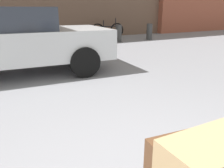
{
  "coord_description": "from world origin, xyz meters",
  "views": [
    {
      "loc": [
        -1.0,
        -0.66,
        1.38
      ],
      "look_at": [
        0.0,
        1.2,
        0.69
      ],
      "focal_mm": 36.84,
      "sensor_mm": 36.0,
      "label": 1
    }
  ],
  "objects_px": {
    "duffel_bag_brown_stacked_top": "(198,166)",
    "bollard_kerb_mid": "(119,33)",
    "bicycle_leaning": "(107,30)",
    "bollard_kerb_near": "(90,35)",
    "duffel_bag_tan_topmost_pile": "(216,162)",
    "parked_car": "(4,40)",
    "bollard_kerb_far": "(149,32)"
  },
  "relations": [
    {
      "from": "duffel_bag_tan_topmost_pile",
      "to": "bicycle_leaning",
      "type": "xyz_separation_m",
      "value": [
        4.52,
        9.81,
        -0.4
      ]
    },
    {
      "from": "duffel_bag_brown_stacked_top",
      "to": "parked_car",
      "type": "xyz_separation_m",
      "value": [
        -0.68,
        4.62,
        0.26
      ]
    },
    {
      "from": "duffel_bag_brown_stacked_top",
      "to": "bollard_kerb_mid",
      "type": "height_order",
      "value": "bollard_kerb_mid"
    },
    {
      "from": "parked_car",
      "to": "bollard_kerb_near",
      "type": "bearing_deg",
      "value": 45.43
    },
    {
      "from": "duffel_bag_tan_topmost_pile",
      "to": "parked_car",
      "type": "relative_size",
      "value": 0.11
    },
    {
      "from": "bollard_kerb_mid",
      "to": "bollard_kerb_far",
      "type": "relative_size",
      "value": 1.0
    },
    {
      "from": "parked_car",
      "to": "bollard_kerb_mid",
      "type": "xyz_separation_m",
      "value": [
        4.77,
        3.47,
        -0.39
      ]
    },
    {
      "from": "bicycle_leaning",
      "to": "duffel_bag_tan_topmost_pile",
      "type": "bearing_deg",
      "value": -114.73
    },
    {
      "from": "duffel_bag_tan_topmost_pile",
      "to": "bollard_kerb_mid",
      "type": "xyz_separation_m",
      "value": [
        4.32,
        8.34,
        -0.41
      ]
    },
    {
      "from": "parked_car",
      "to": "bollard_kerb_near",
      "type": "distance_m",
      "value": 4.88
    },
    {
      "from": "duffel_bag_tan_topmost_pile",
      "to": "bollard_kerb_mid",
      "type": "distance_m",
      "value": 9.4
    },
    {
      "from": "duffel_bag_brown_stacked_top",
      "to": "duffel_bag_tan_topmost_pile",
      "type": "bearing_deg",
      "value": -124.63
    },
    {
      "from": "duffel_bag_tan_topmost_pile",
      "to": "bollard_kerb_far",
      "type": "xyz_separation_m",
      "value": [
        5.98,
        8.34,
        -0.41
      ]
    },
    {
      "from": "bollard_kerb_near",
      "to": "bollard_kerb_far",
      "type": "relative_size",
      "value": 1.0
    },
    {
      "from": "parked_car",
      "to": "bollard_kerb_far",
      "type": "height_order",
      "value": "parked_car"
    },
    {
      "from": "duffel_bag_brown_stacked_top",
      "to": "bollard_kerb_near",
      "type": "height_order",
      "value": "bollard_kerb_near"
    },
    {
      "from": "duffel_bag_tan_topmost_pile",
      "to": "bicycle_leaning",
      "type": "bearing_deg",
      "value": 65.64
    },
    {
      "from": "duffel_bag_tan_topmost_pile",
      "to": "bicycle_leaning",
      "type": "height_order",
      "value": "bicycle_leaning"
    },
    {
      "from": "duffel_bag_tan_topmost_pile",
      "to": "bollard_kerb_mid",
      "type": "bearing_deg",
      "value": 63.01
    },
    {
      "from": "bicycle_leaning",
      "to": "parked_car",
      "type": "bearing_deg",
      "value": -135.25
    },
    {
      "from": "bollard_kerb_mid",
      "to": "bollard_kerb_far",
      "type": "bearing_deg",
      "value": 0.0
    },
    {
      "from": "parked_car",
      "to": "bollard_kerb_far",
      "type": "bearing_deg",
      "value": 28.32
    },
    {
      "from": "bicycle_leaning",
      "to": "bollard_kerb_far",
      "type": "height_order",
      "value": "bicycle_leaning"
    },
    {
      "from": "duffel_bag_brown_stacked_top",
      "to": "bicycle_leaning",
      "type": "relative_size",
      "value": 0.32
    },
    {
      "from": "duffel_bag_brown_stacked_top",
      "to": "duffel_bag_tan_topmost_pile",
      "type": "distance_m",
      "value": 0.44
    },
    {
      "from": "parked_car",
      "to": "bollard_kerb_mid",
      "type": "distance_m",
      "value": 5.91
    },
    {
      "from": "parked_car",
      "to": "bollard_kerb_near",
      "type": "height_order",
      "value": "parked_car"
    },
    {
      "from": "duffel_bag_brown_stacked_top",
      "to": "bollard_kerb_mid",
      "type": "bearing_deg",
      "value": 69.18
    },
    {
      "from": "bollard_kerb_mid",
      "to": "bollard_kerb_far",
      "type": "distance_m",
      "value": 1.66
    },
    {
      "from": "duffel_bag_brown_stacked_top",
      "to": "bollard_kerb_near",
      "type": "relative_size",
      "value": 0.77
    },
    {
      "from": "bicycle_leaning",
      "to": "bollard_kerb_near",
      "type": "height_order",
      "value": "bicycle_leaning"
    },
    {
      "from": "bollard_kerb_near",
      "to": "bollard_kerb_mid",
      "type": "relative_size",
      "value": 1.0
    }
  ]
}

